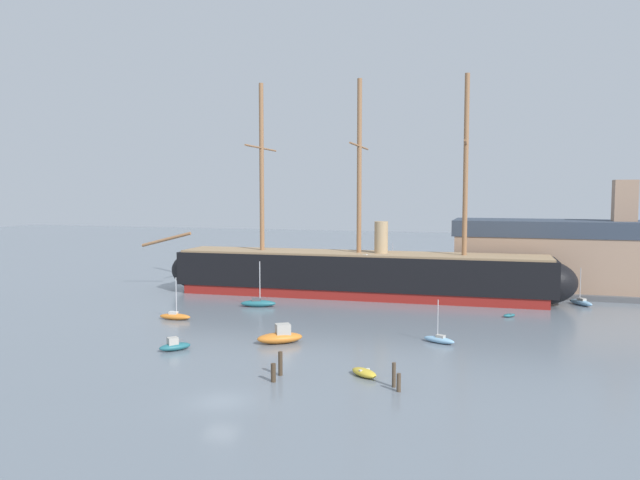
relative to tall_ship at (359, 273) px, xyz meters
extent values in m
plane|color=slate|center=(1.06, -47.92, -3.52)|extent=(400.00, 400.00, 0.00)
cube|color=maroon|center=(0.00, 0.00, -2.82)|extent=(53.87, 10.38, 1.39)
cube|color=black|center=(0.00, 0.00, 0.37)|extent=(56.11, 10.81, 4.98)
ellipsoid|color=black|center=(-25.64, -1.13, -0.33)|extent=(10.36, 7.97, 6.38)
ellipsoid|color=black|center=(25.64, 1.13, -0.33)|extent=(10.36, 7.97, 6.38)
cube|color=#9E7F5B|center=(0.00, 0.00, 3.01)|extent=(54.97, 10.10, 0.30)
cylinder|color=#936642|center=(-15.33, -0.67, 15.81)|extent=(0.70, 0.70, 25.91)
cylinder|color=#936642|center=(-15.33, -0.67, 18.92)|extent=(0.87, 13.39, 0.28)
cylinder|color=#936642|center=(0.00, 0.00, 15.81)|extent=(0.70, 0.70, 25.91)
cylinder|color=#936642|center=(0.00, 0.00, 18.92)|extent=(0.87, 13.39, 0.28)
cylinder|color=#936642|center=(15.33, 0.67, 15.81)|extent=(0.70, 0.70, 25.91)
cylinder|color=#936642|center=(15.33, 0.67, 18.92)|extent=(0.87, 13.39, 0.28)
cylinder|color=#936642|center=(-31.90, -1.40, 4.47)|extent=(8.84, 0.89, 2.65)
cylinder|color=tan|center=(3.35, 0.15, 5.35)|extent=(1.99, 1.99, 4.98)
ellipsoid|color=#236670|center=(-10.00, -35.86, -3.15)|extent=(3.07, 3.26, 0.74)
cube|color=#B2ADA3|center=(-10.14, -36.02, -2.56)|extent=(1.28, 1.29, 0.74)
ellipsoid|color=gold|center=(9.91, -38.65, -3.18)|extent=(3.00, 2.69, 0.67)
cube|color=beige|center=(9.91, -38.65, -2.93)|extent=(0.84, 0.99, 0.10)
ellipsoid|color=orange|center=(-1.09, -30.07, -2.96)|extent=(5.09, 4.28, 1.11)
cube|color=#B2ADA3|center=(-0.82, -29.89, -2.07)|extent=(1.93, 1.88, 1.11)
ellipsoid|color=orange|center=(-17.63, -22.98, -3.13)|extent=(4.11, 1.53, 0.77)
cube|color=beige|center=(-17.83, -23.00, -2.70)|extent=(1.06, 0.74, 0.40)
cylinder|color=silver|center=(-17.43, -22.97, -0.59)|extent=(0.10, 0.10, 4.63)
ellipsoid|color=#7FB2D6|center=(14.71, -25.07, -3.19)|extent=(3.62, 2.29, 0.66)
cube|color=#B2ADA3|center=(14.87, -25.14, -2.81)|extent=(1.02, 0.86, 0.35)
cylinder|color=silver|center=(14.55, -25.00, -0.98)|extent=(0.09, 0.09, 4.01)
ellipsoid|color=#236670|center=(-11.19, -12.09, -3.06)|extent=(5.01, 2.72, 0.91)
cube|color=#4C4C51|center=(-11.42, -12.16, -2.55)|extent=(1.37, 1.10, 0.48)
cylinder|color=silver|center=(-10.96, -12.03, -0.03)|extent=(0.12, 0.12, 5.52)
ellipsoid|color=#236670|center=(21.67, -9.05, -3.30)|extent=(1.84, 1.83, 0.43)
cube|color=#4C4C51|center=(21.67, -9.05, -3.14)|extent=(0.59, 0.59, 0.07)
ellipsoid|color=gray|center=(-27.28, 6.24, -3.00)|extent=(2.69, 4.72, 1.04)
cube|color=#B2ADA3|center=(-27.34, 5.94, -2.17)|extent=(1.45, 1.57, 1.04)
ellipsoid|color=#7FB2D6|center=(31.15, 2.31, -3.14)|extent=(3.41, 3.90, 0.76)
cube|color=#B2ADA3|center=(31.27, 2.15, -2.71)|extent=(1.14, 1.20, 0.40)
cylinder|color=silver|center=(31.03, 2.47, -0.60)|extent=(0.10, 0.10, 4.61)
ellipsoid|color=gold|center=(1.67, 17.21, -3.03)|extent=(5.07, 4.35, 0.98)
cube|color=#B2ADA3|center=(1.47, 17.05, -2.47)|extent=(1.55, 1.46, 0.52)
cylinder|color=silver|center=(1.88, 17.36, 0.25)|extent=(0.13, 0.13, 5.95)
cylinder|color=#4C3D2D|center=(12.83, -40.69, -2.52)|extent=(0.32, 0.32, 2.00)
cylinder|color=#423323|center=(2.97, -40.47, -2.48)|extent=(0.37, 0.37, 2.06)
cylinder|color=#4C3D2D|center=(13.40, -41.70, -2.78)|extent=(0.34, 0.34, 1.47)
cylinder|color=#423323|center=(3.06, -42.33, -2.75)|extent=(0.42, 0.42, 1.54)
cube|color=#565659|center=(35.66, 12.63, -3.12)|extent=(48.96, 13.67, 0.80)
cube|color=tan|center=(35.66, 12.63, 1.32)|extent=(44.51, 11.39, 8.07)
cube|color=#333D4C|center=(35.66, 12.63, 6.58)|extent=(45.40, 11.62, 2.44)
cube|color=tan|center=(37.86, 12.63, 10.89)|extent=(3.20, 3.20, 6.19)
ellipsoid|color=silver|center=(5.97, -20.60, 5.00)|extent=(0.16, 0.33, 0.11)
sphere|color=silver|center=(5.94, -20.80, 5.01)|extent=(0.09, 0.09, 0.09)
cube|color=#ADA89E|center=(6.26, -20.65, 5.02)|extent=(0.49, 0.19, 0.11)
cube|color=#ADA89E|center=(5.67, -20.56, 5.02)|extent=(0.49, 0.19, 0.11)
camera|label=1|loc=(21.42, -88.21, 12.15)|focal=34.18mm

